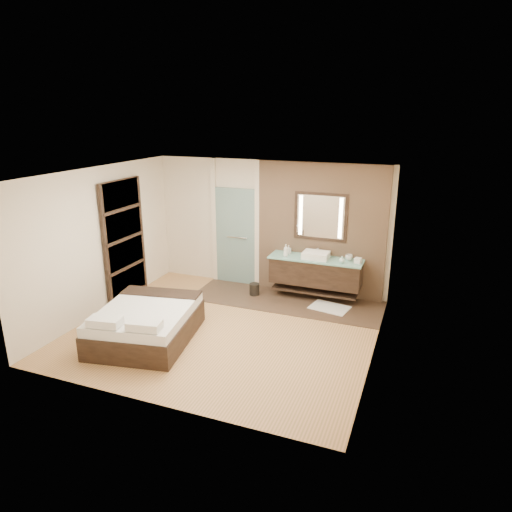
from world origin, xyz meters
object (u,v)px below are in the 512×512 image
at_px(vanity, 315,272).
at_px(waste_bin, 254,289).
at_px(bed, 146,323).
at_px(mirror_unit, 320,217).

relative_size(vanity, waste_bin, 7.25).
bearing_deg(bed, vanity, 41.02).
height_order(vanity, bed, vanity).
relative_size(mirror_unit, bed, 0.52).
height_order(mirror_unit, bed, mirror_unit).
xyz_separation_m(bed, waste_bin, (0.97, 2.42, -0.16)).
relative_size(bed, waste_bin, 7.94).
xyz_separation_m(mirror_unit, bed, (-2.17, -2.94, -1.36)).
bearing_deg(waste_bin, bed, -111.86).
distance_m(bed, waste_bin, 2.62).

